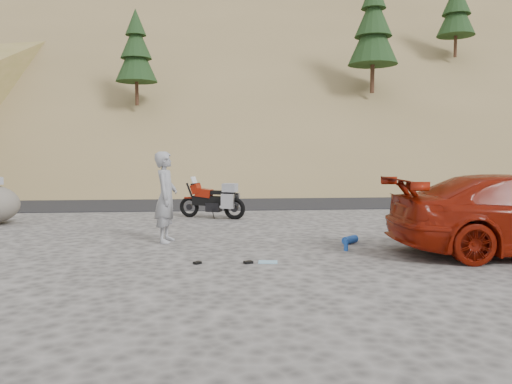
{
  "coord_description": "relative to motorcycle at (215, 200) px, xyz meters",
  "views": [
    {
      "loc": [
        -0.54,
        -10.8,
        1.92
      ],
      "look_at": [
        0.54,
        0.73,
        1.0
      ],
      "focal_mm": 35.0,
      "sensor_mm": 36.0,
      "label": 1
    }
  ],
  "objects": [
    {
      "name": "gear_glove_a",
      "position": [
        0.51,
        -6.01,
        -0.5
      ],
      "size": [
        0.18,
        0.15,
        0.04
      ],
      "primitive_type": "cube",
      "rotation": [
        0.0,
        0.0,
        0.36
      ],
      "color": "black",
      "rests_on": "ground"
    },
    {
      "name": "man",
      "position": [
        -1.08,
        -3.77,
        -0.53
      ],
      "size": [
        0.56,
        0.77,
        1.94
      ],
      "primitive_type": "imported",
      "rotation": [
        0.0,
        0.0,
        1.43
      ],
      "color": "gray",
      "rests_on": "ground"
    },
    {
      "name": "motorcycle",
      "position": [
        0.0,
        0.0,
        0.0
      ],
      "size": [
        1.94,
        1.06,
        1.23
      ],
      "rotation": [
        0.0,
        0.0,
        -0.41
      ],
      "color": "black",
      "rests_on": "ground"
    },
    {
      "name": "gear_blue_cloth",
      "position": [
        0.86,
        -5.97,
        -0.52
      ],
      "size": [
        0.36,
        0.29,
        0.01
      ],
      "primitive_type": "cube",
      "rotation": [
        0.0,
        0.0,
        -0.13
      ],
      "color": "#7CA9BF",
      "rests_on": "ground"
    },
    {
      "name": "hillside",
      "position": [
        0.34,
        37.17,
        10.55
      ],
      "size": [
        120.0,
        73.0,
        46.72
      ],
      "color": "brown",
      "rests_on": "ground"
    },
    {
      "name": "gear_glove_b",
      "position": [
        -0.37,
        -5.98,
        -0.5
      ],
      "size": [
        0.16,
        0.15,
        0.04
      ],
      "primitive_type": "cube",
      "rotation": [
        0.0,
        0.0,
        0.69
      ],
      "color": "black",
      "rests_on": "ground"
    },
    {
      "name": "gear_bottle",
      "position": [
        2.51,
        -5.07,
        -0.41
      ],
      "size": [
        0.1,
        0.1,
        0.23
      ],
      "primitive_type": "cylinder",
      "rotation": [
        0.0,
        0.0,
        0.22
      ],
      "color": "#1B48A3",
      "rests_on": "ground"
    },
    {
      "name": "gear_blue_mat",
      "position": [
        2.8,
        -4.33,
        -0.44
      ],
      "size": [
        0.41,
        0.39,
        0.16
      ],
      "primitive_type": "cylinder",
      "rotation": [
        0.0,
        1.57,
        0.74
      ],
      "color": "#1B48A3",
      "rests_on": "ground"
    },
    {
      "name": "road",
      "position": [
        0.39,
        5.3,
        -0.53
      ],
      "size": [
        120.0,
        7.0,
        0.05
      ],
      "primitive_type": "cube",
      "color": "black",
      "rests_on": "ground"
    },
    {
      "name": "ground",
      "position": [
        0.39,
        -3.7,
        -0.53
      ],
      "size": [
        140.0,
        140.0,
        0.0
      ],
      "primitive_type": "plane",
      "color": "#423F3D",
      "rests_on": "ground"
    }
  ]
}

